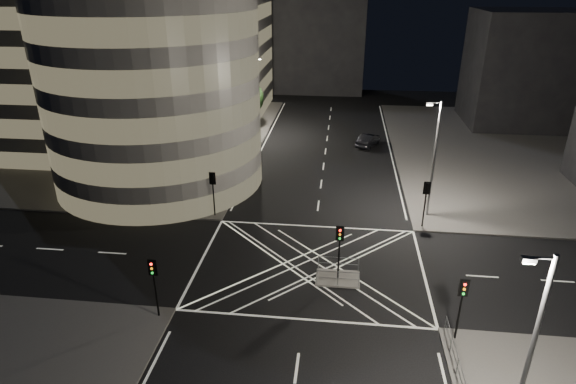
# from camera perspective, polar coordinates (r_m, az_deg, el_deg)

# --- Properties ---
(ground) EXTENTS (120.00, 120.00, 0.00)m
(ground) POSITION_cam_1_polar(r_m,az_deg,el_deg) (35.15, 2.66, -8.71)
(ground) COLOR black
(ground) RESTS_ON ground
(sidewalk_far_left) EXTENTS (42.00, 42.00, 0.15)m
(sidewalk_far_left) POSITION_cam_1_polar(r_m,az_deg,el_deg) (67.06, -21.19, 6.08)
(sidewalk_far_left) COLOR #565451
(sidewalk_far_left) RESTS_ON ground
(sidewalk_far_right) EXTENTS (42.00, 42.00, 0.15)m
(sidewalk_far_right) POSITION_cam_1_polar(r_m,az_deg,el_deg) (65.51, 30.85, 3.84)
(sidewalk_far_right) COLOR #565451
(sidewalk_far_right) RESTS_ON ground
(central_island) EXTENTS (3.00, 2.00, 0.15)m
(central_island) POSITION_cam_1_polar(r_m,az_deg,el_deg) (33.82, 5.91, -10.15)
(central_island) COLOR slate
(central_island) RESTS_ON ground
(office_tower_curved) EXTENTS (30.00, 29.00, 27.20)m
(office_tower_curved) POSITION_cam_1_polar(r_m,az_deg,el_deg) (53.58, -19.09, 16.06)
(office_tower_curved) COLOR gray
(office_tower_curved) RESTS_ON sidewalk_far_left
(office_block_rear) EXTENTS (24.00, 16.00, 22.00)m
(office_block_rear) POSITION_cam_1_polar(r_m,az_deg,el_deg) (75.73, -12.35, 17.67)
(office_block_rear) COLOR gray
(office_block_rear) RESTS_ON sidewalk_far_left
(building_right_far) EXTENTS (14.00, 12.00, 15.00)m
(building_right_far) POSITION_cam_1_polar(r_m,az_deg,el_deg) (74.45, 26.19, 12.99)
(building_right_far) COLOR black
(building_right_far) RESTS_ON sidewalk_far_right
(building_far_end) EXTENTS (18.00, 8.00, 18.00)m
(building_far_end) POSITION_cam_1_polar(r_m,az_deg,el_deg) (88.23, 2.92, 17.62)
(building_far_end) COLOR black
(building_far_end) RESTS_ON ground
(tree_a) EXTENTS (4.32, 4.32, 7.29)m
(tree_a) POSITION_cam_1_polar(r_m,az_deg,el_deg) (42.78, -10.52, 4.49)
(tree_a) COLOR black
(tree_a) RESTS_ON sidewalk_far_left
(tree_b) EXTENTS (4.01, 4.01, 7.34)m
(tree_b) POSITION_cam_1_polar(r_m,az_deg,el_deg) (48.18, -8.54, 7.15)
(tree_b) COLOR black
(tree_b) RESTS_ON sidewalk_far_left
(tree_c) EXTENTS (4.41, 4.41, 7.27)m
(tree_c) POSITION_cam_1_polar(r_m,az_deg,el_deg) (53.85, -6.92, 8.72)
(tree_c) COLOR black
(tree_c) RESTS_ON sidewalk_far_left
(tree_d) EXTENTS (4.60, 4.60, 8.04)m
(tree_d) POSITION_cam_1_polar(r_m,az_deg,el_deg) (59.35, -5.64, 10.89)
(tree_d) COLOR black
(tree_d) RESTS_ON sidewalk_far_left
(tree_e) EXTENTS (3.64, 3.64, 6.21)m
(tree_e) POSITION_cam_1_polar(r_m,az_deg,el_deg) (65.36, -4.51, 11.02)
(tree_e) COLOR black
(tree_e) RESTS_ON sidewalk_far_left
(traffic_signal_fl) EXTENTS (0.55, 0.22, 4.00)m
(traffic_signal_fl) POSITION_cam_1_polar(r_m,az_deg,el_deg) (41.09, -8.89, 0.72)
(traffic_signal_fl) COLOR black
(traffic_signal_fl) RESTS_ON sidewalk_far_left
(traffic_signal_nl) EXTENTS (0.55, 0.22, 4.00)m
(traffic_signal_nl) POSITION_cam_1_polar(r_m,az_deg,el_deg) (29.78, -15.62, -9.71)
(traffic_signal_nl) COLOR black
(traffic_signal_nl) RESTS_ON sidewalk_near_left
(traffic_signal_fr) EXTENTS (0.55, 0.22, 4.00)m
(traffic_signal_fr) POSITION_cam_1_polar(r_m,az_deg,el_deg) (40.33, 16.03, -0.44)
(traffic_signal_fr) COLOR black
(traffic_signal_fr) RESTS_ON sidewalk_far_right
(traffic_signal_nr) EXTENTS (0.55, 0.22, 4.00)m
(traffic_signal_nr) POSITION_cam_1_polar(r_m,az_deg,el_deg) (28.72, 19.92, -11.75)
(traffic_signal_nr) COLOR black
(traffic_signal_nr) RESTS_ON sidewalk_near_right
(traffic_signal_island) EXTENTS (0.55, 0.22, 4.00)m
(traffic_signal_island) POSITION_cam_1_polar(r_m,az_deg,el_deg) (32.31, 6.13, -5.99)
(traffic_signal_island) COLOR black
(traffic_signal_island) RESTS_ON central_island
(street_lamp_left_near) EXTENTS (1.25, 0.25, 10.00)m
(street_lamp_left_near) POSITION_cam_1_polar(r_m,az_deg,el_deg) (45.04, -8.20, 6.45)
(street_lamp_left_near) COLOR slate
(street_lamp_left_near) RESTS_ON sidewalk_far_left
(street_lamp_left_far) EXTENTS (1.25, 0.25, 10.00)m
(street_lamp_left_far) POSITION_cam_1_polar(r_m,az_deg,el_deg) (62.01, -4.08, 11.53)
(street_lamp_left_far) COLOR slate
(street_lamp_left_far) RESTS_ON sidewalk_far_left
(street_lamp_right_far) EXTENTS (1.25, 0.25, 10.00)m
(street_lamp_right_far) POSITION_cam_1_polar(r_m,az_deg,el_deg) (41.50, 16.88, 4.08)
(street_lamp_right_far) COLOR slate
(street_lamp_right_far) RESTS_ON sidewalk_far_right
(street_lamp_right_near) EXTENTS (1.25, 0.25, 10.00)m
(street_lamp_right_near) POSITION_cam_1_polar(r_m,az_deg,el_deg) (21.95, 26.57, -17.01)
(street_lamp_right_near) COLOR slate
(street_lamp_right_near) RESTS_ON sidewalk_near_right
(railing_island_south) EXTENTS (2.80, 0.06, 1.10)m
(railing_island_south) POSITION_cam_1_polar(r_m,az_deg,el_deg) (32.72, 5.93, -10.13)
(railing_island_south) COLOR slate
(railing_island_south) RESTS_ON central_island
(railing_island_north) EXTENTS (2.80, 0.06, 1.10)m
(railing_island_north) POSITION_cam_1_polar(r_m,az_deg,el_deg) (34.23, 5.99, -8.44)
(railing_island_north) COLOR slate
(railing_island_north) RESTS_ON central_island
(sedan) EXTENTS (3.28, 4.79, 1.50)m
(sedan) POSITION_cam_1_polar(r_m,az_deg,el_deg) (60.08, 9.49, 6.10)
(sedan) COLOR black
(sedan) RESTS_ON ground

